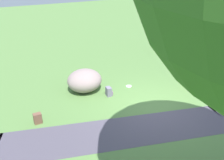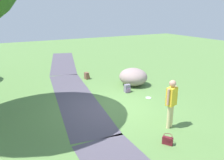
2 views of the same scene
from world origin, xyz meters
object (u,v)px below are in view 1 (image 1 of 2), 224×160
(lawn_boulder, at_px, (85,80))
(backpack_by_boulder, at_px, (109,92))
(handbag_on_grass, at_px, (217,88))
(woman_with_handbag, at_px, (193,66))
(frisbee_on_grass, at_px, (129,86))
(man_near_boulder, at_px, (161,36))
(spare_backpack_on_lawn, at_px, (38,118))

(lawn_boulder, relative_size, backpack_by_boulder, 5.07)
(lawn_boulder, xyz_separation_m, handbag_on_grass, (-5.39, 2.29, -0.34))
(woman_with_handbag, height_order, frisbee_on_grass, woman_with_handbag)
(man_near_boulder, bearing_deg, woman_with_handbag, 75.78)
(backpack_by_boulder, bearing_deg, man_near_boulder, -141.40)
(woman_with_handbag, bearing_deg, handbag_on_grass, 135.27)
(woman_with_handbag, distance_m, backpack_by_boulder, 3.93)
(man_near_boulder, height_order, backpack_by_boulder, man_near_boulder)
(spare_backpack_on_lawn, bearing_deg, backpack_by_boulder, -163.91)
(lawn_boulder, xyz_separation_m, backpack_by_boulder, (-0.80, 0.88, -0.28))
(spare_backpack_on_lawn, bearing_deg, lawn_boulder, -142.58)
(lawn_boulder, bearing_deg, spare_backpack_on_lawn, 37.42)
(lawn_boulder, height_order, frisbee_on_grass, lawn_boulder)
(handbag_on_grass, distance_m, backpack_by_boulder, 4.80)
(man_near_boulder, xyz_separation_m, spare_backpack_on_lawn, (8.08, 4.85, -0.80))
(woman_with_handbag, height_order, backpack_by_boulder, woman_with_handbag)
(lawn_boulder, distance_m, man_near_boulder, 6.54)
(frisbee_on_grass, bearing_deg, man_near_boulder, -137.20)
(handbag_on_grass, bearing_deg, woman_with_handbag, -44.73)
(spare_backpack_on_lawn, xyz_separation_m, frisbee_on_grass, (-4.29, -1.35, -0.18))
(man_near_boulder, bearing_deg, backpack_by_boulder, 38.60)
(man_near_boulder, xyz_separation_m, frisbee_on_grass, (3.79, 3.51, -0.98))
(man_near_boulder, distance_m, spare_backpack_on_lawn, 9.46)
(woman_with_handbag, bearing_deg, lawn_boulder, -18.13)
(lawn_boulder, distance_m, frisbee_on_grass, 2.07)
(handbag_on_grass, bearing_deg, lawn_boulder, -23.04)
(handbag_on_grass, xyz_separation_m, backpack_by_boulder, (4.59, -1.41, 0.05))
(lawn_boulder, bearing_deg, woman_with_handbag, 161.87)
(handbag_on_grass, bearing_deg, spare_backpack_on_lawn, -3.80)
(woman_with_handbag, height_order, man_near_boulder, woman_with_handbag)
(woman_with_handbag, xyz_separation_m, spare_backpack_on_lawn, (6.92, 0.28, -0.82))
(lawn_boulder, height_order, handbag_on_grass, lawn_boulder)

